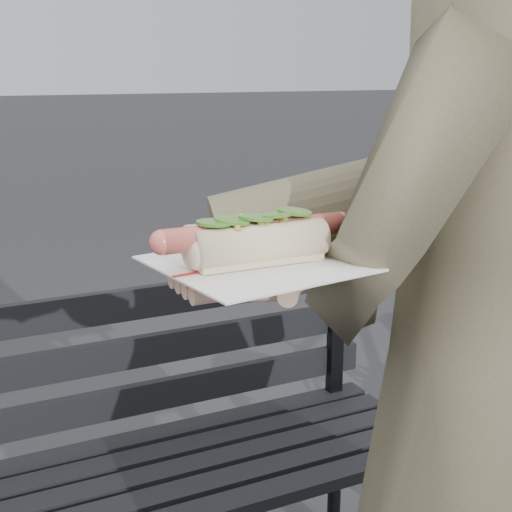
{
  "coord_description": "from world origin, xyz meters",
  "views": [
    {
      "loc": [
        -0.35,
        -0.67,
        1.4
      ],
      "look_at": [
        -0.04,
        -0.03,
        1.21
      ],
      "focal_mm": 50.0,
      "sensor_mm": 36.0,
      "label": 1
    }
  ],
  "objects": [
    {
      "name": "park_bench",
      "position": [
        0.02,
        0.85,
        0.52
      ],
      "size": [
        1.5,
        0.44,
        0.88
      ],
      "color": "black",
      "rests_on": "ground"
    },
    {
      "name": "person",
      "position": [
        0.34,
        0.04,
        0.93
      ],
      "size": [
        0.8,
        0.68,
        1.86
      ],
      "primitive_type": "imported",
      "rotation": [
        0.0,
        0.0,
        3.54
      ],
      "color": "brown",
      "rests_on": "ground"
    },
    {
      "name": "held_hotdog",
      "position": [
        0.15,
        0.02,
        1.25
      ],
      "size": [
        0.62,
        0.3,
        0.2
      ],
      "color": "brown"
    }
  ]
}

